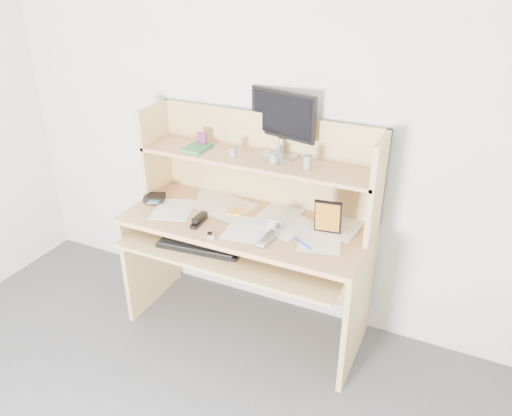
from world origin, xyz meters
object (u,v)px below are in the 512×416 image
at_px(keyboard, 201,245).
at_px(monitor, 282,121).
at_px(desk, 252,223).
at_px(game_case, 328,217).
at_px(tv_remote, 268,238).

relative_size(keyboard, monitor, 1.18).
relative_size(desk, game_case, 6.90).
height_order(keyboard, game_case, game_case).
height_order(game_case, monitor, monitor).
relative_size(keyboard, tv_remote, 2.77).
xyz_separation_m(keyboard, game_case, (0.64, 0.26, 0.19)).
bearing_deg(game_case, desk, 168.28).
height_order(tv_remote, monitor, monitor).
xyz_separation_m(desk, keyboard, (-0.17, -0.29, -0.03)).
relative_size(tv_remote, game_case, 0.87).
relative_size(game_case, monitor, 0.49).
relative_size(desk, monitor, 3.39).
distance_m(desk, game_case, 0.49).
xyz_separation_m(tv_remote, monitor, (-0.10, 0.40, 0.51)).
height_order(desk, tv_remote, desk).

